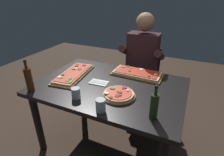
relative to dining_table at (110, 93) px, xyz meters
The scene contains 12 objects.
ground_plane 0.64m from the dining_table, ahead, with size 6.40×6.40×0.00m, color #38281E.
dining_table is the anchor object (origin of this frame).
pizza_rectangular_front 0.38m from the dining_table, 61.79° to the left, with size 0.54×0.27×0.05m.
pizza_rectangular_left 0.45m from the dining_table, behind, with size 0.31×0.59×0.05m.
pizza_round_far 0.25m from the dining_table, 45.01° to the right, with size 0.29×0.29×0.05m.
wine_bottle_dark 0.75m from the dining_table, 145.99° to the right, with size 0.06×0.06×0.30m.
oil_bottle_amber 0.62m from the dining_table, 32.73° to the right, with size 0.06×0.06×0.26m.
tumbler_near_camera 0.44m from the dining_table, 73.95° to the right, with size 0.07×0.07×0.10m.
tumbler_far_side 0.39m from the dining_table, 115.64° to the right, with size 0.07×0.07×0.09m.
napkin_cutlery_set 0.15m from the dining_table, behind, with size 0.19×0.12×0.01m.
diner_chair 0.88m from the dining_table, 83.58° to the left, with size 0.44×0.44×0.87m.
seated_diner 0.75m from the dining_table, 82.55° to the left, with size 0.53×0.41×1.33m.
Camera 1 is at (0.66, -1.36, 1.57)m, focal length 28.59 mm.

